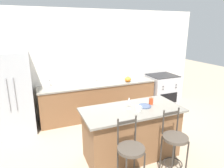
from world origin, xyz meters
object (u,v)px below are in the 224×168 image
at_px(dinner_plate, 144,106).
at_px(coffee_mug, 138,108).
at_px(bar_stool_near, 131,155).
at_px(soap_bottle, 49,83).
at_px(refrigerator, 13,93).
at_px(pumpkin_decoration, 128,79).
at_px(oven_range, 161,91).
at_px(bar_stool_far, 174,143).
at_px(wine_glass, 129,100).
at_px(tumbler_cup, 151,101).

height_order(dinner_plate, coffee_mug, coffee_mug).
relative_size(bar_stool_near, soap_bottle, 6.74).
height_order(refrigerator, pumpkin_decoration, refrigerator).
relative_size(oven_range, bar_stool_far, 0.88).
bearing_deg(refrigerator, wine_glass, -42.33).
relative_size(tumbler_cup, pumpkin_decoration, 0.72).
xyz_separation_m(oven_range, coffee_mug, (-1.87, -1.91, 0.49)).
height_order(bar_stool_far, pumpkin_decoration, bar_stool_far).
bearing_deg(wine_glass, oven_range, 41.60).
relative_size(bar_stool_near, dinner_plate, 4.43).
xyz_separation_m(tumbler_cup, pumpkin_decoration, (0.34, 1.62, -0.02)).
bearing_deg(tumbler_cup, bar_stool_far, -93.11).
bearing_deg(bar_stool_near, dinner_plate, 48.15).
distance_m(oven_range, coffee_mug, 2.72).
xyz_separation_m(refrigerator, dinner_plate, (2.20, -1.75, 0.03)).
xyz_separation_m(refrigerator, coffee_mug, (1.99, -1.90, 0.07)).
xyz_separation_m(oven_range, bar_stool_far, (-1.55, -2.47, 0.09)).
relative_size(bar_stool_far, coffee_mug, 8.86).
bearing_deg(tumbler_cup, wine_glass, -177.30).
distance_m(wine_glass, coffee_mug, 0.21).
bearing_deg(soap_bottle, dinner_plate, -55.24).
relative_size(bar_stool_near, pumpkin_decoration, 6.37).
bearing_deg(coffee_mug, pumpkin_decoration, 68.42).
xyz_separation_m(dinner_plate, coffee_mug, (-0.20, -0.14, 0.04)).
bearing_deg(bar_stool_far, refrigerator, 133.40).
bearing_deg(bar_stool_far, oven_range, 57.96).
bearing_deg(pumpkin_decoration, tumbler_cup, -102.04).
bearing_deg(bar_stool_near, wine_glass, 65.27).
distance_m(dinner_plate, tumbler_cup, 0.18).
height_order(bar_stool_near, wine_glass, wine_glass).
relative_size(refrigerator, wine_glass, 8.67).
xyz_separation_m(coffee_mug, pumpkin_decoration, (0.71, 1.80, -0.01)).
height_order(wine_glass, tumbler_cup, wine_glass).
height_order(oven_range, wine_glass, wine_glass).
bearing_deg(bar_stool_near, pumpkin_decoration, 64.25).
height_order(refrigerator, bar_stool_far, refrigerator).
xyz_separation_m(wine_glass, pumpkin_decoration, (0.81, 1.64, -0.10)).
bearing_deg(oven_range, bar_stool_far, -122.04).
bearing_deg(bar_stool_far, soap_bottle, 119.36).
height_order(bar_stool_far, tumbler_cup, bar_stool_far).
height_order(bar_stool_far, dinner_plate, bar_stool_far).
bearing_deg(coffee_mug, oven_range, 45.56).
bearing_deg(refrigerator, soap_bottle, 19.91).
distance_m(refrigerator, pumpkin_decoration, 2.71).
xyz_separation_m(coffee_mug, tumbler_cup, (0.37, 0.19, 0.01)).
relative_size(dinner_plate, pumpkin_decoration, 1.44).
bearing_deg(wine_glass, pumpkin_decoration, 63.81).
relative_size(oven_range, dinner_plate, 3.89).
bearing_deg(oven_range, wine_glass, -138.40).
bearing_deg(soap_bottle, bar_stool_near, -74.02).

